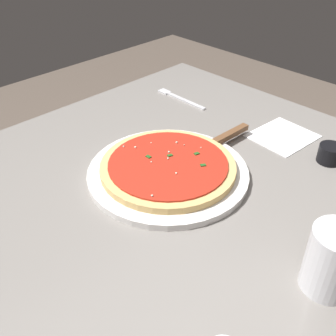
# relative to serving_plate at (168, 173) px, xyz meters

# --- Properties ---
(restaurant_table) EXTENTS (1.01, 0.96, 0.76)m
(restaurant_table) POSITION_rel_serving_plate_xyz_m (-0.02, 0.02, -0.14)
(restaurant_table) COLOR black
(restaurant_table) RESTS_ON ground_plane
(serving_plate) EXTENTS (0.36, 0.36, 0.02)m
(serving_plate) POSITION_rel_serving_plate_xyz_m (0.00, 0.00, 0.00)
(serving_plate) COLOR white
(serving_plate) RESTS_ON restaurant_table
(pizza) EXTENTS (0.30, 0.30, 0.02)m
(pizza) POSITION_rel_serving_plate_xyz_m (-0.00, -0.00, 0.02)
(pizza) COLOR #DBB26B
(pizza) RESTS_ON serving_plate
(pizza_server) EXTENTS (0.22, 0.07, 0.01)m
(pizza_server) POSITION_rel_serving_plate_xyz_m (-0.17, 0.01, 0.01)
(pizza_server) COLOR silver
(pizza_server) RESTS_ON serving_plate
(cup_tall_drink) EXTENTS (0.08, 0.08, 0.12)m
(cup_tall_drink) POSITION_rel_serving_plate_xyz_m (0.03, 0.39, 0.05)
(cup_tall_drink) COLOR silver
(cup_tall_drink) RESTS_ON restaurant_table
(cup_small_sauce) EXTENTS (0.06, 0.06, 0.04)m
(cup_small_sauce) POSITION_rel_serving_plate_xyz_m (-0.31, 0.23, 0.01)
(cup_small_sauce) COLOR black
(cup_small_sauce) RESTS_ON restaurant_table
(napkin_folded_right) EXTENTS (0.17, 0.15, 0.00)m
(napkin_folded_right) POSITION_rel_serving_plate_xyz_m (-0.33, 0.09, -0.01)
(napkin_folded_right) COLOR white
(napkin_folded_right) RESTS_ON restaurant_table
(fork) EXTENTS (0.02, 0.19, 0.00)m
(fork) POSITION_rel_serving_plate_xyz_m (-0.30, -0.26, -0.01)
(fork) COLOR silver
(fork) RESTS_ON restaurant_table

